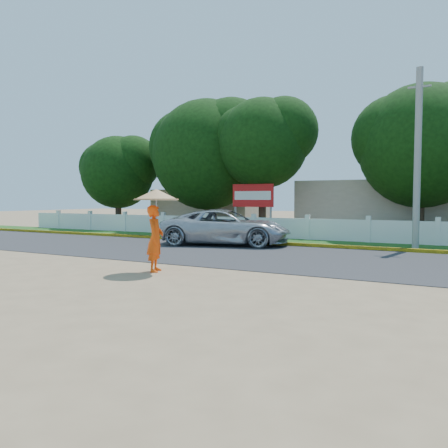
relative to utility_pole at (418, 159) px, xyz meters
name	(u,v)px	position (x,y,z in m)	size (l,w,h in m)	color
ground	(192,273)	(-5.21, -9.49, -3.77)	(120.00, 120.00, 0.00)	#9E8460
road	(255,255)	(-5.21, -4.99, -3.76)	(60.00, 7.00, 0.02)	#38383A
grass_verge	(298,242)	(-5.21, 0.26, -3.76)	(60.00, 3.50, 0.03)	#2D601E
curb	(287,244)	(-5.21, -1.44, -3.69)	(40.00, 0.18, 0.16)	yellow
fence	(307,229)	(-5.21, 1.71, -3.22)	(40.00, 0.10, 1.10)	silver
building_near	(388,207)	(-2.21, 8.51, -2.17)	(10.00, 6.00, 3.20)	#B7AD99
building_far	(212,208)	(-15.21, 9.51, -2.37)	(8.00, 5.00, 2.80)	#B7AD99
utility_pole	(418,159)	(0.00, 0.00, 0.00)	(0.28, 0.28, 7.55)	gray
vehicle	(226,227)	(-7.81, -2.32, -2.96)	(2.70, 5.85, 1.62)	#B0B3B8
monk_with_parasol	(156,218)	(-6.25, -9.77, -2.21)	(1.32, 1.32, 2.40)	#F64A0C
billboard	(253,198)	(-8.76, 2.81, -1.63)	(2.50, 0.13, 2.95)	gray
tree_row	(362,150)	(-3.10, 4.53, 1.00)	(40.71, 7.12, 8.52)	#473828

